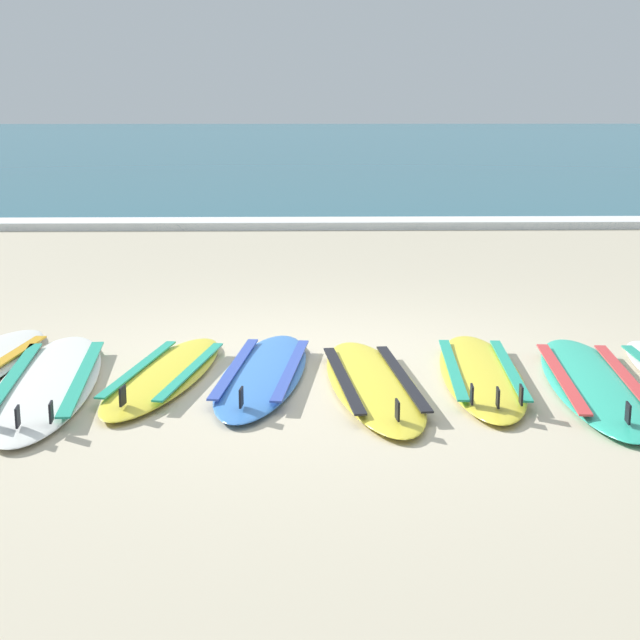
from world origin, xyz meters
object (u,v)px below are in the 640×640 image
(surfboard_4, at_px, (372,383))
(surfboard_6, at_px, (593,383))
(surfboard_2, at_px, (165,374))
(surfboard_1, at_px, (48,382))
(surfboard_5, at_px, (481,374))
(surfboard_3, at_px, (263,373))

(surfboard_4, relative_size, surfboard_6, 0.93)
(surfboard_2, bearing_deg, surfboard_1, -166.79)
(surfboard_5, distance_m, surfboard_6, 0.71)
(surfboard_3, distance_m, surfboard_4, 0.74)
(surfboard_3, distance_m, surfboard_6, 2.13)
(surfboard_1, bearing_deg, surfboard_4, -1.62)
(surfboard_2, xyz_separation_m, surfboard_5, (2.07, -0.03, 0.00))
(surfboard_2, height_order, surfboard_3, same)
(surfboard_1, distance_m, surfboard_6, 3.47)
(surfboard_4, bearing_deg, surfboard_2, 170.39)
(surfboard_1, relative_size, surfboard_6, 1.08)
(surfboard_4, bearing_deg, surfboard_6, -0.85)
(surfboard_2, relative_size, surfboard_3, 0.95)
(surfboard_1, distance_m, surfboard_5, 2.80)
(surfboard_5, bearing_deg, surfboard_3, 178.24)
(surfboard_3, relative_size, surfboard_4, 0.99)
(surfboard_3, xyz_separation_m, surfboard_6, (2.11, -0.26, -0.00))
(surfboard_6, bearing_deg, surfboard_2, 174.84)
(surfboard_1, distance_m, surfboard_2, 0.74)
(surfboard_3, distance_m, surfboard_5, 1.43)
(surfboard_5, xyz_separation_m, surfboard_6, (0.68, -0.21, -0.00))
(surfboard_2, height_order, surfboard_6, same)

